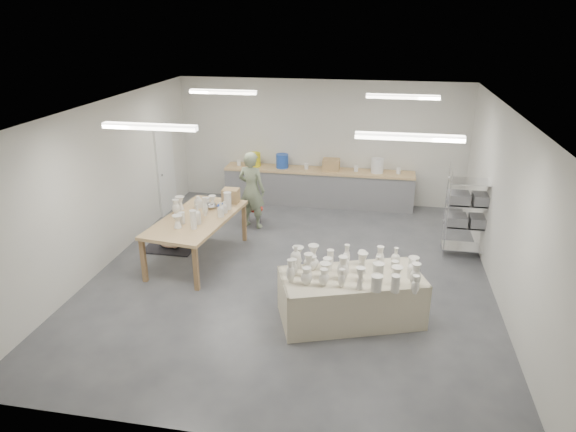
% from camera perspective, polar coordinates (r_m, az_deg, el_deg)
% --- Properties ---
extents(room, '(8.00, 8.02, 3.00)m').
position_cam_1_polar(room, '(8.80, -0.08, 5.92)').
color(room, '#424449').
rests_on(room, ground).
extents(back_counter, '(4.60, 0.60, 1.24)m').
position_cam_1_polar(back_counter, '(12.65, 3.34, 3.38)').
color(back_counter, tan).
rests_on(back_counter, ground).
extents(wire_shelf, '(0.88, 0.48, 1.80)m').
position_cam_1_polar(wire_shelf, '(10.42, 19.50, 0.58)').
color(wire_shelf, silver).
rests_on(wire_shelf, ground).
extents(drying_table, '(2.35, 1.71, 1.13)m').
position_cam_1_polar(drying_table, '(7.99, 6.96, -8.61)').
color(drying_table, olive).
rests_on(drying_table, ground).
extents(work_table, '(1.43, 2.44, 1.24)m').
position_cam_1_polar(work_table, '(9.87, -9.68, 0.09)').
color(work_table, tan).
rests_on(work_table, ground).
extents(rug, '(1.00, 0.70, 0.02)m').
position_cam_1_polar(rug, '(10.70, -12.94, -3.42)').
color(rug, black).
rests_on(rug, ground).
extents(cat, '(0.47, 0.39, 0.17)m').
position_cam_1_polar(cat, '(10.64, -12.91, -2.98)').
color(cat, white).
rests_on(cat, rug).
extents(potter, '(0.70, 0.55, 1.71)m').
position_cam_1_polar(potter, '(11.20, -4.06, 2.90)').
color(potter, gray).
rests_on(potter, ground).
extents(red_stool, '(0.46, 0.46, 0.33)m').
position_cam_1_polar(red_stool, '(11.63, -3.66, 0.72)').
color(red_stool, red).
rests_on(red_stool, ground).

